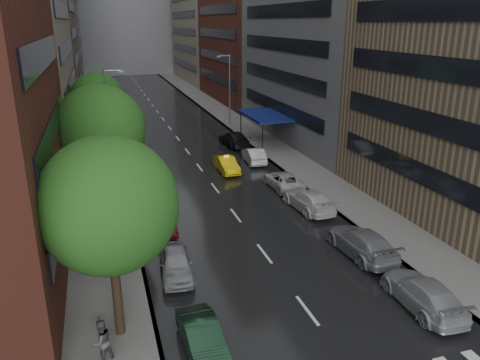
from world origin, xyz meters
The scene contains 15 objects.
road centered at (0.00, 50.00, 0.01)m, with size 14.00×140.00×0.01m, color black.
sidewalk_left centered at (-9.00, 50.00, 0.07)m, with size 4.00×140.00×0.15m, color gray.
sidewalk_right centered at (9.00, 50.00, 0.07)m, with size 4.00×140.00×0.15m, color gray.
buildings_right centered at (15.00, 56.70, 15.03)m, with size 8.05×109.10×36.00m.
building_far centered at (0.00, 118.00, 16.00)m, with size 40.00×14.00×32.00m, color slate.
tree_near centered at (-8.60, 4.68, 6.13)m, with size 5.62×5.62×8.95m.
tree_mid centered at (-8.60, 17.76, 6.38)m, with size 5.84×5.84×9.31m.
tree_far centered at (-8.60, 34.71, 5.76)m, with size 5.28×5.28×8.41m.
taxi centered at (2.09, 25.97, 0.70)m, with size 1.48×4.25×1.40m, color yellow.
parked_cars_left centered at (-5.40, 20.08, 0.74)m, with size 2.32×34.78×1.60m.
parked_cars_right centered at (5.40, 17.90, 0.75)m, with size 2.55×37.47×1.59m.
ped_black_umbrella centered at (-9.37, 3.06, 1.38)m, with size 1.13×1.07×2.09m.
street_lamp_left centered at (-7.72, 30.00, 4.89)m, with size 1.74×0.22×9.00m.
street_lamp_right centered at (7.72, 45.00, 4.89)m, with size 1.74×0.22×9.00m.
awning centered at (8.98, 35.00, 3.13)m, with size 4.00×8.00×3.12m.
Camera 1 is at (-8.64, -13.29, 13.06)m, focal length 35.00 mm.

